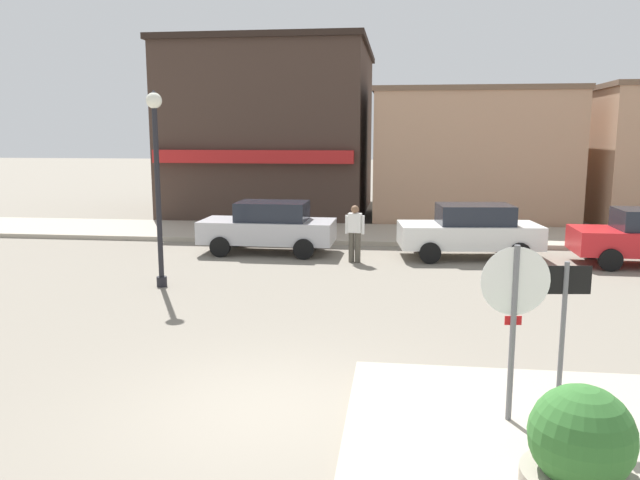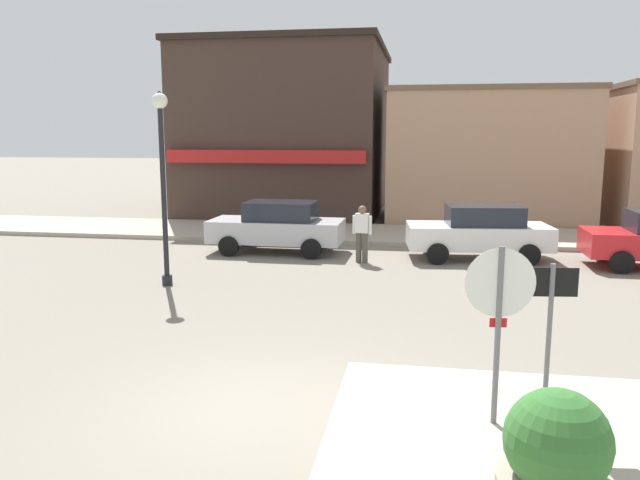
{
  "view_description": "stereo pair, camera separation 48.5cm",
  "coord_description": "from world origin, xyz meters",
  "px_view_note": "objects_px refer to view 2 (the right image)",
  "views": [
    {
      "loc": [
        1.56,
        -7.52,
        3.57
      ],
      "look_at": [
        0.03,
        4.5,
        1.5
      ],
      "focal_mm": 35.0,
      "sensor_mm": 36.0,
      "label": 1
    },
    {
      "loc": [
        2.04,
        -7.45,
        3.57
      ],
      "look_at": [
        0.03,
        4.5,
        1.5
      ],
      "focal_mm": 35.0,
      "sensor_mm": 36.0,
      "label": 2
    }
  ],
  "objects_px": {
    "planter": "(556,457)",
    "lamp_post": "(162,161)",
    "parked_car_second": "(479,231)",
    "one_way_sign": "(549,328)",
    "pedestrian_crossing_near": "(362,232)",
    "stop_sign": "(499,312)",
    "parked_car_nearest": "(278,226)"
  },
  "relations": [
    {
      "from": "lamp_post",
      "to": "pedestrian_crossing_near",
      "type": "bearing_deg",
      "value": 38.21
    },
    {
      "from": "parked_car_nearest",
      "to": "pedestrian_crossing_near",
      "type": "height_order",
      "value": "pedestrian_crossing_near"
    },
    {
      "from": "planter",
      "to": "stop_sign",
      "type": "bearing_deg",
      "value": 104.75
    },
    {
      "from": "one_way_sign",
      "to": "pedestrian_crossing_near",
      "type": "distance_m",
      "value": 10.27
    },
    {
      "from": "planter",
      "to": "parked_car_second",
      "type": "bearing_deg",
      "value": 88.66
    },
    {
      "from": "stop_sign",
      "to": "one_way_sign",
      "type": "bearing_deg",
      "value": 8.15
    },
    {
      "from": "planter",
      "to": "lamp_post",
      "type": "distance_m",
      "value": 11.07
    },
    {
      "from": "stop_sign",
      "to": "parked_car_nearest",
      "type": "xyz_separation_m",
      "value": [
        -5.26,
        10.93,
        -0.71
      ]
    },
    {
      "from": "parked_car_second",
      "to": "one_way_sign",
      "type": "bearing_deg",
      "value": -90.55
    },
    {
      "from": "lamp_post",
      "to": "parked_car_second",
      "type": "bearing_deg",
      "value": 30.47
    },
    {
      "from": "planter",
      "to": "pedestrian_crossing_near",
      "type": "height_order",
      "value": "pedestrian_crossing_near"
    },
    {
      "from": "one_way_sign",
      "to": "lamp_post",
      "type": "bearing_deg",
      "value": 139.69
    },
    {
      "from": "one_way_sign",
      "to": "parked_car_second",
      "type": "relative_size",
      "value": 0.5
    },
    {
      "from": "planter",
      "to": "parked_car_second",
      "type": "distance_m",
      "value": 12.44
    },
    {
      "from": "one_way_sign",
      "to": "parked_car_nearest",
      "type": "height_order",
      "value": "one_way_sign"
    },
    {
      "from": "stop_sign",
      "to": "planter",
      "type": "xyz_separation_m",
      "value": [
        0.4,
        -1.53,
        -0.96
      ]
    },
    {
      "from": "one_way_sign",
      "to": "pedestrian_crossing_near",
      "type": "relative_size",
      "value": 1.3
    },
    {
      "from": "lamp_post",
      "to": "one_way_sign",
      "type": "bearing_deg",
      "value": -40.31
    },
    {
      "from": "parked_car_nearest",
      "to": "planter",
      "type": "bearing_deg",
      "value": -65.58
    },
    {
      "from": "planter",
      "to": "lamp_post",
      "type": "bearing_deg",
      "value": 132.51
    },
    {
      "from": "planter",
      "to": "parked_car_nearest",
      "type": "relative_size",
      "value": 0.3
    },
    {
      "from": "one_way_sign",
      "to": "parked_car_second",
      "type": "xyz_separation_m",
      "value": [
        0.1,
        10.82,
        -0.52
      ]
    },
    {
      "from": "parked_car_second",
      "to": "pedestrian_crossing_near",
      "type": "height_order",
      "value": "pedestrian_crossing_near"
    },
    {
      "from": "one_way_sign",
      "to": "lamp_post",
      "type": "height_order",
      "value": "lamp_post"
    },
    {
      "from": "pedestrian_crossing_near",
      "to": "parked_car_second",
      "type": "bearing_deg",
      "value": 18.06
    },
    {
      "from": "one_way_sign",
      "to": "parked_car_nearest",
      "type": "distance_m",
      "value": 12.33
    },
    {
      "from": "one_way_sign",
      "to": "pedestrian_crossing_near",
      "type": "xyz_separation_m",
      "value": [
        -3.17,
        9.76,
        -0.46
      ]
    },
    {
      "from": "stop_sign",
      "to": "parked_car_second",
      "type": "relative_size",
      "value": 0.55
    },
    {
      "from": "lamp_post",
      "to": "pedestrian_crossing_near",
      "type": "xyz_separation_m",
      "value": [
        4.32,
        3.4,
        -2.09
      ]
    },
    {
      "from": "stop_sign",
      "to": "pedestrian_crossing_near",
      "type": "bearing_deg",
      "value": 104.7
    },
    {
      "from": "stop_sign",
      "to": "planter",
      "type": "height_order",
      "value": "stop_sign"
    },
    {
      "from": "one_way_sign",
      "to": "planter",
      "type": "height_order",
      "value": "one_way_sign"
    }
  ]
}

